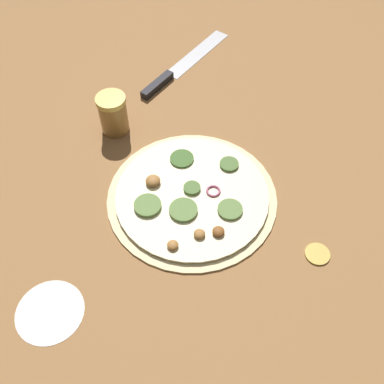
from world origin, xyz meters
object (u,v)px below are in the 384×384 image
pizza (192,196)px  loose_cap (318,254)px  spice_jar (113,114)px  knife (173,72)px

pizza → loose_cap: bearing=32.6°
pizza → spice_jar: (-0.25, -0.06, 0.04)m
pizza → loose_cap: size_ratio=7.35×
pizza → knife: 0.39m
knife → spice_jar: bearing=-176.5°
pizza → knife: size_ratio=1.07×
spice_jar → knife: bearing=118.9°
loose_cap → knife: bearing=180.0°
pizza → loose_cap: pizza is taller
spice_jar → loose_cap: spice_jar is taller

